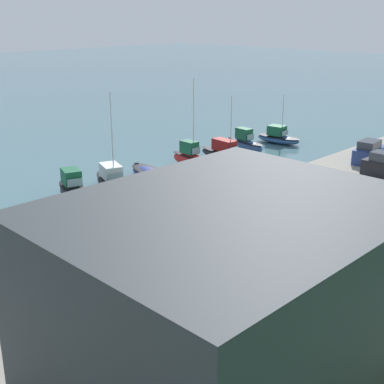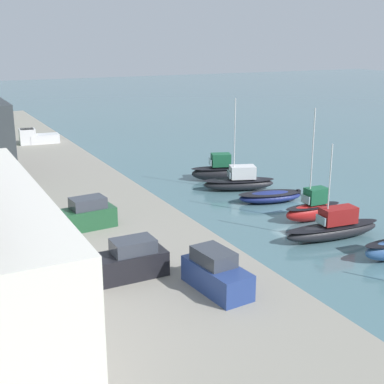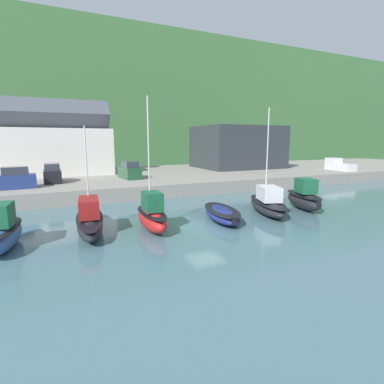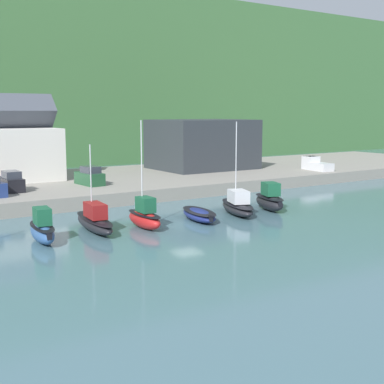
{
  "view_description": "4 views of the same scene",
  "coord_description": "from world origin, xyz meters",
  "px_view_note": "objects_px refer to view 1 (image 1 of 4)",
  "views": [
    {
      "loc": [
        33.5,
        37.87,
        15.17
      ],
      "look_at": [
        4.5,
        9.13,
        1.28
      ],
      "focal_mm": 50.0,
      "sensor_mm": 36.0,
      "label": 1
    },
    {
      "loc": [
        -35.57,
        27.84,
        14.12
      ],
      "look_at": [
        4.2,
        7.61,
        1.22
      ],
      "focal_mm": 50.0,
      "sensor_mm": 36.0,
      "label": 2
    },
    {
      "loc": [
        -9.55,
        -18.58,
        6.11
      ],
      "look_at": [
        2.03,
        6.72,
        1.31
      ],
      "focal_mm": 28.0,
      "sensor_mm": 36.0,
      "label": 3
    },
    {
      "loc": [
        -24.74,
        -38.1,
        9.77
      ],
      "look_at": [
        4.73,
        6.34,
        1.66
      ],
      "focal_mm": 50.0,
      "sensor_mm": 36.0,
      "label": 4
    }
  ],
  "objects_px": {
    "moored_boat_4": "(150,174)",
    "parked_car_1": "(333,190)",
    "moored_boat_1": "(245,143)",
    "moored_boat_2": "(226,154)",
    "moored_boat_6": "(73,190)",
    "moored_boat_3": "(191,157)",
    "parked_car_2": "(369,153)",
    "moored_boat_5": "(112,182)",
    "moored_boat_0": "(278,137)"
  },
  "relations": [
    {
      "from": "moored_boat_4",
      "to": "moored_boat_5",
      "type": "xyz_separation_m",
      "value": [
        4.65,
        0.34,
        0.33
      ]
    },
    {
      "from": "parked_car_1",
      "to": "moored_boat_3",
      "type": "bearing_deg",
      "value": -103.38
    },
    {
      "from": "moored_boat_0",
      "to": "parked_car_2",
      "type": "distance_m",
      "value": 15.18
    },
    {
      "from": "moored_boat_4",
      "to": "moored_boat_2",
      "type": "bearing_deg",
      "value": -174.19
    },
    {
      "from": "moored_boat_1",
      "to": "moored_boat_2",
      "type": "bearing_deg",
      "value": 22.27
    },
    {
      "from": "moored_boat_0",
      "to": "moored_boat_4",
      "type": "bearing_deg",
      "value": -7.06
    },
    {
      "from": "moored_boat_2",
      "to": "parked_car_1",
      "type": "relative_size",
      "value": 1.82
    },
    {
      "from": "moored_boat_5",
      "to": "moored_boat_1",
      "type": "bearing_deg",
      "value": -158.54
    },
    {
      "from": "moored_boat_3",
      "to": "parked_car_2",
      "type": "xyz_separation_m",
      "value": [
        -9.68,
        14.39,
        1.34
      ]
    },
    {
      "from": "moored_boat_4",
      "to": "moored_boat_6",
      "type": "height_order",
      "value": "moored_boat_6"
    },
    {
      "from": "moored_boat_6",
      "to": "moored_boat_2",
      "type": "bearing_deg",
      "value": -163.44
    },
    {
      "from": "moored_boat_1",
      "to": "parked_car_1",
      "type": "distance_m",
      "value": 21.2
    },
    {
      "from": "moored_boat_3",
      "to": "moored_boat_4",
      "type": "distance_m",
      "value": 5.69
    },
    {
      "from": "moored_boat_3",
      "to": "moored_boat_2",
      "type": "bearing_deg",
      "value": 162.89
    },
    {
      "from": "moored_boat_5",
      "to": "parked_car_1",
      "type": "distance_m",
      "value": 19.0
    },
    {
      "from": "moored_boat_0",
      "to": "moored_boat_4",
      "type": "height_order",
      "value": "moored_boat_0"
    },
    {
      "from": "moored_boat_0",
      "to": "moored_boat_6",
      "type": "distance_m",
      "value": 29.13
    },
    {
      "from": "moored_boat_6",
      "to": "parked_car_2",
      "type": "bearing_deg",
      "value": 169.16
    },
    {
      "from": "moored_boat_6",
      "to": "moored_boat_1",
      "type": "bearing_deg",
      "value": -159.51
    },
    {
      "from": "moored_boat_2",
      "to": "moored_boat_6",
      "type": "relative_size",
      "value": 1.35
    },
    {
      "from": "moored_boat_1",
      "to": "moored_boat_2",
      "type": "relative_size",
      "value": 0.69
    },
    {
      "from": "moored_boat_0",
      "to": "moored_boat_3",
      "type": "bearing_deg",
      "value": -7.71
    },
    {
      "from": "moored_boat_1",
      "to": "moored_boat_3",
      "type": "distance_m",
      "value": 8.73
    },
    {
      "from": "parked_car_2",
      "to": "moored_boat_1",
      "type": "bearing_deg",
      "value": 178.34
    },
    {
      "from": "moored_boat_4",
      "to": "moored_boat_6",
      "type": "distance_m",
      "value": 8.74
    },
    {
      "from": "moored_boat_3",
      "to": "moored_boat_5",
      "type": "height_order",
      "value": "moored_boat_3"
    },
    {
      "from": "moored_boat_6",
      "to": "parked_car_2",
      "type": "distance_m",
      "value": 27.82
    },
    {
      "from": "moored_boat_4",
      "to": "moored_boat_5",
      "type": "bearing_deg",
      "value": 16.88
    },
    {
      "from": "parked_car_1",
      "to": "moored_boat_6",
      "type": "bearing_deg",
      "value": -60.81
    },
    {
      "from": "moored_boat_1",
      "to": "moored_boat_2",
      "type": "xyz_separation_m",
      "value": [
        4.78,
        1.37,
        -0.12
      ]
    },
    {
      "from": "moored_boat_3",
      "to": "parked_car_2",
      "type": "height_order",
      "value": "moored_boat_3"
    },
    {
      "from": "moored_boat_2",
      "to": "moored_boat_3",
      "type": "xyz_separation_m",
      "value": [
        3.95,
        -1.33,
        0.14
      ]
    },
    {
      "from": "moored_boat_2",
      "to": "moored_boat_4",
      "type": "xyz_separation_m",
      "value": [
        9.61,
        -1.17,
        -0.33
      ]
    },
    {
      "from": "moored_boat_2",
      "to": "moored_boat_3",
      "type": "distance_m",
      "value": 4.17
    },
    {
      "from": "moored_boat_3",
      "to": "parked_car_2",
      "type": "relative_size",
      "value": 2.07
    },
    {
      "from": "moored_boat_3",
      "to": "moored_boat_0",
      "type": "bearing_deg",
      "value": -179.13
    },
    {
      "from": "parked_car_2",
      "to": "moored_boat_5",
      "type": "bearing_deg",
      "value": -130.22
    },
    {
      "from": "moored_boat_1",
      "to": "parked_car_1",
      "type": "xyz_separation_m",
      "value": [
        11.35,
        17.85,
        1.36
      ]
    },
    {
      "from": "moored_boat_0",
      "to": "moored_boat_5",
      "type": "relative_size",
      "value": 0.68
    },
    {
      "from": "moored_boat_4",
      "to": "parked_car_1",
      "type": "distance_m",
      "value": 18.0
    },
    {
      "from": "moored_boat_6",
      "to": "parked_car_1",
      "type": "relative_size",
      "value": 1.35
    },
    {
      "from": "moored_boat_5",
      "to": "parked_car_2",
      "type": "xyz_separation_m",
      "value": [
        -20.0,
        13.89,
        1.48
      ]
    },
    {
      "from": "moored_boat_0",
      "to": "moored_boat_2",
      "type": "height_order",
      "value": "moored_boat_2"
    },
    {
      "from": "moored_boat_2",
      "to": "moored_boat_0",
      "type": "bearing_deg",
      "value": -168.42
    },
    {
      "from": "moored_boat_0",
      "to": "parked_car_2",
      "type": "bearing_deg",
      "value": 63.35
    },
    {
      "from": "moored_boat_1",
      "to": "moored_boat_0",
      "type": "bearing_deg",
      "value": -175.64
    },
    {
      "from": "moored_boat_2",
      "to": "parked_car_1",
      "type": "bearing_deg",
      "value": 73.69
    },
    {
      "from": "moored_boat_1",
      "to": "parked_car_2",
      "type": "bearing_deg",
      "value": 100.1
    },
    {
      "from": "moored_boat_0",
      "to": "moored_boat_3",
      "type": "xyz_separation_m",
      "value": [
        14.75,
        -0.17,
        0.25
      ]
    },
    {
      "from": "parked_car_2",
      "to": "moored_boat_3",
      "type": "bearing_deg",
      "value": -151.51
    }
  ]
}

